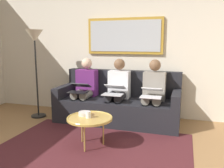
{
  "coord_description": "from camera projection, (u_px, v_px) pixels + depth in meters",
  "views": [
    {
      "loc": [
        -1.15,
        1.97,
        1.42
      ],
      "look_at": [
        0.0,
        -1.7,
        0.75
      ],
      "focal_mm": 37.98,
      "sensor_mm": 36.0,
      "label": 1
    }
  ],
  "objects": [
    {
      "name": "bowl",
      "position": [
        85.0,
        114.0,
        3.33
      ],
      "size": [
        0.17,
        0.17,
        0.05
      ],
      "primitive_type": "cylinder",
      "color": "beige",
      "rests_on": "coffee_table"
    },
    {
      "name": "person_right",
      "position": [
        85.0,
        87.0,
        4.45
      ],
      "size": [
        0.38,
        0.58,
        1.14
      ],
      "color": "#66236B",
      "rests_on": "couch"
    },
    {
      "name": "laptop_white",
      "position": [
        152.0,
        93.0,
        3.84
      ],
      "size": [
        0.33,
        0.34,
        0.15
      ],
      "color": "white"
    },
    {
      "name": "framed_mirror",
      "position": [
        125.0,
        36.0,
        4.53
      ],
      "size": [
        1.47,
        0.05,
        0.69
      ],
      "color": "#B7892D"
    },
    {
      "name": "person_middle",
      "position": [
        118.0,
        89.0,
        4.26
      ],
      "size": [
        0.38,
        0.58,
        1.14
      ],
      "color": "silver",
      "rests_on": "couch"
    },
    {
      "name": "area_rug",
      "position": [
        94.0,
        148.0,
        3.23
      ],
      "size": [
        2.6,
        1.8,
        0.01
      ],
      "primitive_type": "cube",
      "color": "#4C1E23",
      "rests_on": "ground_plane"
    },
    {
      "name": "wall_rear",
      "position": [
        126.0,
        49.0,
        4.66
      ],
      "size": [
        6.0,
        0.12,
        2.6
      ],
      "primitive_type": "cube",
      "color": "beige",
      "rests_on": "ground_plane"
    },
    {
      "name": "cup",
      "position": [
        88.0,
        115.0,
        3.21
      ],
      "size": [
        0.07,
        0.07,
        0.09
      ],
      "primitive_type": "cylinder",
      "color": "silver",
      "rests_on": "coffee_table"
    },
    {
      "name": "couch",
      "position": [
        119.0,
        104.0,
        4.37
      ],
      "size": [
        2.2,
        0.9,
        0.9
      ],
      "color": "black",
      "rests_on": "ground_plane"
    },
    {
      "name": "standing_lamp",
      "position": [
        35.0,
        46.0,
        4.4
      ],
      "size": [
        0.32,
        0.32,
        1.66
      ],
      "color": "black",
      "rests_on": "ground_plane"
    },
    {
      "name": "coffee_table",
      "position": [
        90.0,
        118.0,
        3.23
      ],
      "size": [
        0.63,
        0.63,
        0.42
      ],
      "color": "tan",
      "rests_on": "ground_plane"
    },
    {
      "name": "laptop_silver",
      "position": [
        114.0,
        90.0,
        4.04
      ],
      "size": [
        0.34,
        0.37,
        0.16
      ],
      "color": "silver"
    },
    {
      "name": "laptop_black",
      "position": [
        80.0,
        88.0,
        4.22
      ],
      "size": [
        0.34,
        0.35,
        0.15
      ],
      "color": "black"
    },
    {
      "name": "person_left",
      "position": [
        153.0,
        91.0,
        4.07
      ],
      "size": [
        0.38,
        0.58,
        1.14
      ],
      "color": "gray",
      "rests_on": "couch"
    }
  ]
}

